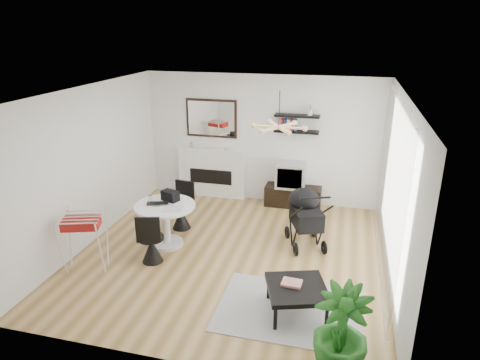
% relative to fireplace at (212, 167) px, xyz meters
% --- Properties ---
extents(floor, '(5.00, 5.00, 0.00)m').
position_rel_fireplace_xyz_m(floor, '(1.10, -2.42, -0.69)').
color(floor, olive).
rests_on(floor, ground).
extents(ceiling, '(5.00, 5.00, 0.00)m').
position_rel_fireplace_xyz_m(ceiling, '(1.10, -2.42, 2.01)').
color(ceiling, white).
rests_on(ceiling, wall_back).
extents(wall_back, '(5.00, 0.00, 5.00)m').
position_rel_fireplace_xyz_m(wall_back, '(1.10, 0.08, 0.66)').
color(wall_back, white).
rests_on(wall_back, floor).
extents(wall_left, '(0.00, 5.00, 5.00)m').
position_rel_fireplace_xyz_m(wall_left, '(-1.40, -2.42, 0.66)').
color(wall_left, white).
rests_on(wall_left, floor).
extents(wall_right, '(0.00, 5.00, 5.00)m').
position_rel_fireplace_xyz_m(wall_right, '(3.60, -2.42, 0.66)').
color(wall_right, white).
rests_on(wall_right, floor).
extents(sheer_curtain, '(0.04, 3.60, 2.60)m').
position_rel_fireplace_xyz_m(sheer_curtain, '(3.50, -2.22, 0.66)').
color(sheer_curtain, white).
rests_on(sheer_curtain, wall_right).
extents(fireplace, '(1.50, 0.17, 2.16)m').
position_rel_fireplace_xyz_m(fireplace, '(0.00, 0.00, 0.00)').
color(fireplace, white).
rests_on(fireplace, floor).
extents(shelf_lower, '(0.90, 0.25, 0.04)m').
position_rel_fireplace_xyz_m(shelf_lower, '(1.83, -0.05, 0.91)').
color(shelf_lower, black).
rests_on(shelf_lower, wall_back).
extents(shelf_upper, '(0.90, 0.25, 0.04)m').
position_rel_fireplace_xyz_m(shelf_upper, '(1.83, -0.05, 1.23)').
color(shelf_upper, black).
rests_on(shelf_upper, wall_back).
extents(pendant_lamp, '(0.90, 0.90, 0.10)m').
position_rel_fireplace_xyz_m(pendant_lamp, '(1.80, -2.12, 1.46)').
color(pendant_lamp, tan).
rests_on(pendant_lamp, ceiling).
extents(tv_console, '(1.17, 0.41, 0.44)m').
position_rel_fireplace_xyz_m(tv_console, '(1.83, -0.14, -0.47)').
color(tv_console, black).
rests_on(tv_console, floor).
extents(crt_tv, '(0.59, 0.52, 0.52)m').
position_rel_fireplace_xyz_m(crt_tv, '(1.77, -0.14, 0.01)').
color(crt_tv, silver).
rests_on(crt_tv, tv_console).
extents(dining_table, '(1.04, 1.04, 0.76)m').
position_rel_fireplace_xyz_m(dining_table, '(-0.07, -2.38, -0.18)').
color(dining_table, white).
rests_on(dining_table, floor).
extents(laptop, '(0.42, 0.33, 0.03)m').
position_rel_fireplace_xyz_m(laptop, '(-0.18, -2.44, 0.09)').
color(laptop, black).
rests_on(laptop, dining_table).
extents(black_bag, '(0.34, 0.27, 0.18)m').
position_rel_fireplace_xyz_m(black_bag, '(-0.05, -2.17, 0.16)').
color(black_bag, black).
rests_on(black_bag, dining_table).
extents(newspaper, '(0.38, 0.34, 0.01)m').
position_rel_fireplace_xyz_m(newspaper, '(0.14, -2.49, 0.08)').
color(newspaper, silver).
rests_on(newspaper, dining_table).
extents(drinking_glass, '(0.05, 0.05, 0.09)m').
position_rel_fireplace_xyz_m(drinking_glass, '(-0.39, -2.25, 0.12)').
color(drinking_glass, white).
rests_on(drinking_glass, dining_table).
extents(chair_far, '(0.43, 0.45, 0.89)m').
position_rel_fireplace_xyz_m(chair_far, '(-0.06, -1.68, -0.40)').
color(chair_far, black).
rests_on(chair_far, floor).
extents(chair_near, '(0.45, 0.46, 0.87)m').
position_rel_fireplace_xyz_m(chair_near, '(-0.07, -2.97, -0.41)').
color(chair_near, black).
rests_on(chair_near, floor).
extents(drying_rack, '(0.77, 0.74, 0.92)m').
position_rel_fireplace_xyz_m(drying_rack, '(-0.95, -3.43, -0.20)').
color(drying_rack, white).
rests_on(drying_rack, floor).
extents(stroller, '(0.82, 1.00, 1.10)m').
position_rel_fireplace_xyz_m(stroller, '(2.25, -1.74, -0.22)').
color(stroller, black).
rests_on(stroller, floor).
extents(rug, '(1.92, 1.38, 0.01)m').
position_rel_fireplace_xyz_m(rug, '(2.27, -3.67, -0.68)').
color(rug, '#AEAEAE').
rests_on(rug, floor).
extents(coffee_table, '(0.96, 0.96, 0.39)m').
position_rel_fireplace_xyz_m(coffee_table, '(2.36, -3.69, -0.33)').
color(coffee_table, black).
rests_on(coffee_table, rug).
extents(magazines, '(0.27, 0.22, 0.04)m').
position_rel_fireplace_xyz_m(magazines, '(2.28, -3.66, -0.26)').
color(magazines, '#BF372F').
rests_on(magazines, coffee_table).
extents(potted_plant, '(0.74, 0.74, 1.08)m').
position_rel_fireplace_xyz_m(potted_plant, '(2.94, -4.62, -0.14)').
color(potted_plant, '#21631C').
rests_on(potted_plant, floor).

